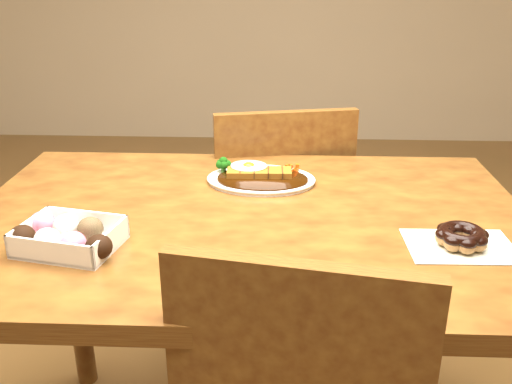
{
  "coord_description": "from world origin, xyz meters",
  "views": [
    {
      "loc": [
        0.06,
        -1.1,
        1.26
      ],
      "look_at": [
        0.02,
        -0.02,
        0.81
      ],
      "focal_mm": 40.0,
      "sensor_mm": 36.0,
      "label": 1
    }
  ],
  "objects_px": {
    "donut_box": "(67,236)",
    "pon_de_ring": "(462,237)",
    "table": "(249,256)",
    "chair_far": "(276,222)",
    "katsu_curry_plate": "(259,177)"
  },
  "relations": [
    {
      "from": "donut_box",
      "to": "pon_de_ring",
      "type": "bearing_deg",
      "value": 2.73
    },
    {
      "from": "table",
      "to": "chair_far",
      "type": "bearing_deg",
      "value": 83.94
    },
    {
      "from": "table",
      "to": "donut_box",
      "type": "distance_m",
      "value": 0.39
    },
    {
      "from": "table",
      "to": "katsu_curry_plate",
      "type": "xyz_separation_m",
      "value": [
        0.02,
        0.19,
        0.11
      ]
    },
    {
      "from": "table",
      "to": "katsu_curry_plate",
      "type": "height_order",
      "value": "katsu_curry_plate"
    },
    {
      "from": "donut_box",
      "to": "table",
      "type": "bearing_deg",
      "value": 26.0
    },
    {
      "from": "chair_far",
      "to": "katsu_curry_plate",
      "type": "distance_m",
      "value": 0.45
    },
    {
      "from": "donut_box",
      "to": "pon_de_ring",
      "type": "distance_m",
      "value": 0.74
    },
    {
      "from": "chair_far",
      "to": "katsu_curry_plate",
      "type": "height_order",
      "value": "chair_far"
    },
    {
      "from": "katsu_curry_plate",
      "to": "donut_box",
      "type": "distance_m",
      "value": 0.5
    },
    {
      "from": "table",
      "to": "chair_far",
      "type": "xyz_separation_m",
      "value": [
        0.06,
        0.54,
        -0.17
      ]
    },
    {
      "from": "chair_far",
      "to": "katsu_curry_plate",
      "type": "xyz_separation_m",
      "value": [
        -0.04,
        -0.34,
        0.28
      ]
    },
    {
      "from": "chair_far",
      "to": "katsu_curry_plate",
      "type": "relative_size",
      "value": 3.28
    },
    {
      "from": "table",
      "to": "chair_far",
      "type": "relative_size",
      "value": 1.38
    },
    {
      "from": "pon_de_ring",
      "to": "table",
      "type": "bearing_deg",
      "value": 162.85
    }
  ]
}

